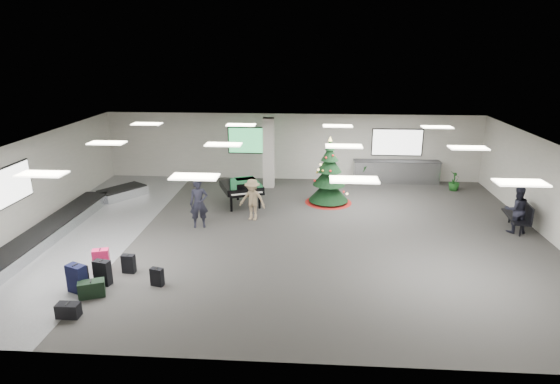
# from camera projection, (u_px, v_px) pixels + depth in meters

# --- Properties ---
(ground) EXTENTS (18.00, 18.00, 0.00)m
(ground) POSITION_uv_depth(u_px,v_px,m) (283.00, 233.00, 16.42)
(ground) COLOR #32302D
(ground) RESTS_ON ground
(room_envelope) EXTENTS (18.02, 14.02, 3.21)m
(room_envelope) POSITION_uv_depth(u_px,v_px,m) (273.00, 164.00, 16.38)
(room_envelope) COLOR #B3B1A4
(room_envelope) RESTS_ON ground
(baggage_carousel) EXTENTS (2.28, 9.71, 0.43)m
(baggage_carousel) POSITION_uv_depth(u_px,v_px,m) (65.00, 223.00, 16.78)
(baggage_carousel) COLOR silver
(baggage_carousel) RESTS_ON ground
(service_counter) EXTENTS (4.05, 0.65, 1.08)m
(service_counter) POSITION_uv_depth(u_px,v_px,m) (396.00, 172.00, 22.26)
(service_counter) COLOR silver
(service_counter) RESTS_ON ground
(suitcase_0) EXTENTS (0.50, 0.37, 0.71)m
(suitcase_0) POSITION_uv_depth(u_px,v_px,m) (80.00, 278.00, 12.56)
(suitcase_0) COLOR black
(suitcase_0) RESTS_ON ground
(suitcase_1) EXTENTS (0.50, 0.33, 0.72)m
(suitcase_1) POSITION_uv_depth(u_px,v_px,m) (103.00, 272.00, 12.83)
(suitcase_1) COLOR black
(suitcase_1) RESTS_ON ground
(pink_suitcase) EXTENTS (0.51, 0.37, 0.73)m
(pink_suitcase) POSITION_uv_depth(u_px,v_px,m) (101.00, 261.00, 13.52)
(pink_suitcase) COLOR #FB205D
(pink_suitcase) RESTS_ON ground
(suitcase_3) EXTENTS (0.38, 0.23, 0.57)m
(suitcase_3) POSITION_uv_depth(u_px,v_px,m) (129.00, 264.00, 13.52)
(suitcase_3) COLOR black
(suitcase_3) RESTS_ON ground
(navy_suitcase) EXTENTS (0.58, 0.46, 0.80)m
(navy_suitcase) POSITION_uv_depth(u_px,v_px,m) (77.00, 278.00, 12.42)
(navy_suitcase) COLOR black
(navy_suitcase) RESTS_ON ground
(green_duffel) EXTENTS (0.73, 0.56, 0.46)m
(green_duffel) POSITION_uv_depth(u_px,v_px,m) (92.00, 289.00, 12.23)
(green_duffel) COLOR black
(green_duffel) RESTS_ON ground
(suitcase_7) EXTENTS (0.39, 0.27, 0.53)m
(suitcase_7) POSITION_uv_depth(u_px,v_px,m) (157.00, 277.00, 12.79)
(suitcase_7) COLOR black
(suitcase_7) RESTS_ON ground
(black_duffel) EXTENTS (0.55, 0.31, 0.38)m
(black_duffel) POSITION_uv_depth(u_px,v_px,m) (68.00, 310.00, 11.32)
(black_duffel) COLOR black
(black_duffel) RESTS_ON ground
(christmas_tree) EXTENTS (1.96, 1.96, 2.79)m
(christmas_tree) POSITION_uv_depth(u_px,v_px,m) (329.00, 180.00, 19.34)
(christmas_tree) COLOR maroon
(christmas_tree) RESTS_ON ground
(grand_piano) EXTENTS (2.06, 2.31, 1.09)m
(grand_piano) POSITION_uv_depth(u_px,v_px,m) (242.00, 187.00, 19.05)
(grand_piano) COLOR black
(grand_piano) RESTS_ON ground
(bench) EXTENTS (0.75, 1.72, 1.06)m
(bench) POSITION_uv_depth(u_px,v_px,m) (520.00, 214.00, 16.59)
(bench) COLOR black
(bench) RESTS_ON ground
(traveler_a) EXTENTS (0.74, 0.58, 1.80)m
(traveler_a) POSITION_uv_depth(u_px,v_px,m) (199.00, 203.00, 16.72)
(traveler_a) COLOR black
(traveler_a) RESTS_ON ground
(traveler_b) EXTENTS (1.14, 0.84, 1.58)m
(traveler_b) POSITION_uv_depth(u_px,v_px,m) (252.00, 200.00, 17.47)
(traveler_b) COLOR #9A815F
(traveler_b) RESTS_ON ground
(traveler_bench) EXTENTS (0.82, 0.64, 1.68)m
(traveler_bench) POSITION_uv_depth(u_px,v_px,m) (516.00, 210.00, 16.27)
(traveler_bench) COLOR black
(traveler_bench) RESTS_ON ground
(potted_plant_left) EXTENTS (0.57, 0.50, 0.87)m
(potted_plant_left) POSITION_uv_depth(u_px,v_px,m) (364.00, 174.00, 22.23)
(potted_plant_left) COLOR #153F14
(potted_plant_left) RESTS_ON ground
(potted_plant_right) EXTENTS (0.54, 0.54, 0.88)m
(potted_plant_right) POSITION_uv_depth(u_px,v_px,m) (454.00, 181.00, 21.10)
(potted_plant_right) COLOR #153F14
(potted_plant_right) RESTS_ON ground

